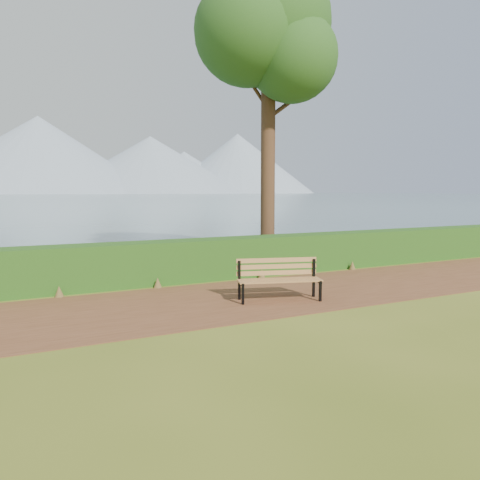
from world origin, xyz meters
TOP-DOWN VIEW (x-y plane):
  - ground at (0.00, 0.00)m, footprint 140.00×140.00m
  - path at (0.00, 0.30)m, footprint 40.00×3.40m
  - hedge at (0.00, 2.60)m, footprint 32.00×0.85m
  - water at (0.00, 260.00)m, footprint 700.00×510.00m
  - bench at (0.76, -0.17)m, footprint 1.74×0.94m
  - tree at (2.93, 4.10)m, footprint 4.64×3.80m

SIDE VIEW (x-z plane):
  - ground at x=0.00m, z-range 0.00..0.00m
  - path at x=0.00m, z-range 0.00..0.01m
  - water at x=0.00m, z-range 0.00..0.01m
  - bench at x=0.76m, z-range 0.06..0.90m
  - hedge at x=0.00m, z-range 0.00..1.00m
  - tree at x=2.93m, z-range 2.22..11.35m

